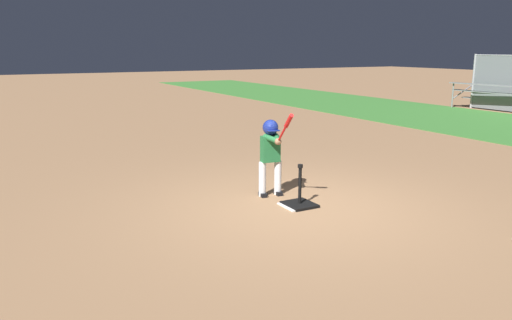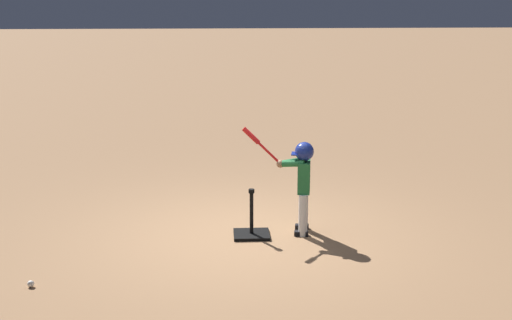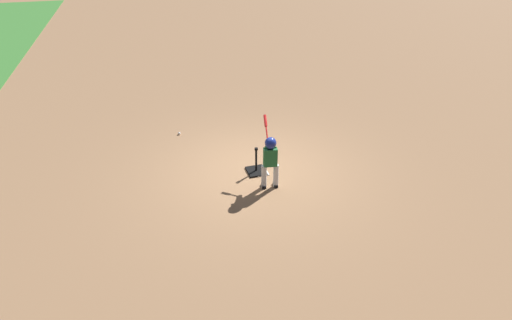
% 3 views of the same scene
% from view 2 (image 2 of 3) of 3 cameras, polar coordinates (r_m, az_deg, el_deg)
% --- Properties ---
extents(ground_plane, '(90.00, 90.00, 0.00)m').
position_cam_2_polar(ground_plane, '(9.28, -0.98, -6.04)').
color(ground_plane, '#99704C').
extents(home_plate, '(0.45, 0.45, 0.02)m').
position_cam_2_polar(home_plate, '(9.29, -0.30, -5.96)').
color(home_plate, white).
rests_on(home_plate, ground_plane).
extents(batting_tee, '(0.46, 0.41, 0.63)m').
position_cam_2_polar(batting_tee, '(9.23, -0.36, -5.64)').
color(batting_tee, black).
rests_on(batting_tee, ground_plane).
extents(batter_child, '(0.92, 0.39, 1.40)m').
position_cam_2_polar(batter_child, '(9.18, 3.66, -1.22)').
color(batter_child, silver).
rests_on(batter_child, ground_plane).
extents(baseball, '(0.07, 0.07, 0.07)m').
position_cam_2_polar(baseball, '(8.12, -17.58, -9.43)').
color(baseball, white).
rests_on(baseball, ground_plane).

